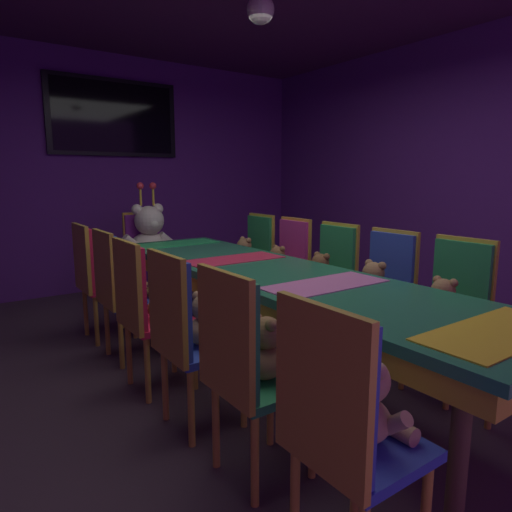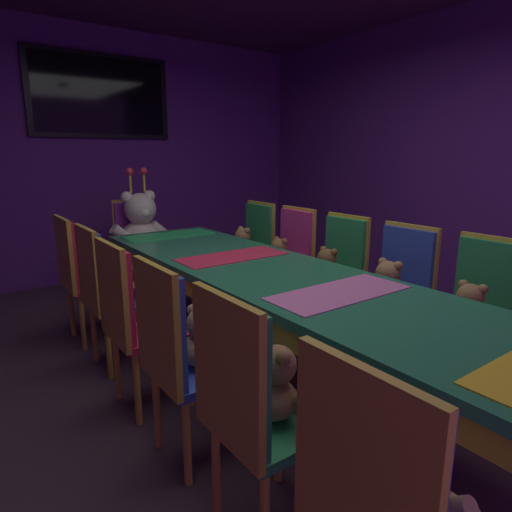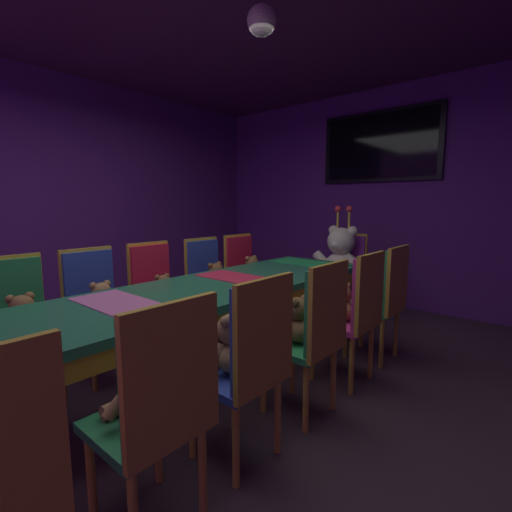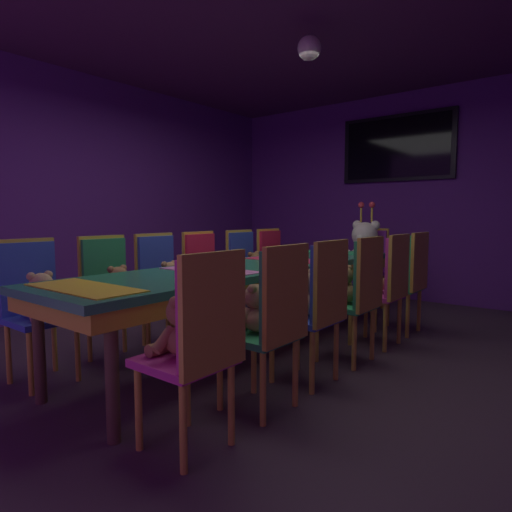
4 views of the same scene
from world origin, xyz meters
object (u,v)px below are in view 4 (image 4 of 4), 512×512
teddy_left_4 (255,268)px  pendant_light (309,48)px  chair_right_0 (202,334)px  teddy_right_3 (343,287)px  chair_right_4 (390,279)px  teddy_right_4 (374,280)px  teddy_right_2 (302,296)px  chair_right_1 (275,313)px  teddy_right_5 (396,272)px  teddy_left_2 (171,280)px  chair_right_3 (360,288)px  chair_left_4 (245,266)px  teddy_right_0 (181,330)px  king_teddy_bear (364,250)px  teddy_left_1 (119,288)px  throne_chair (370,260)px  teddy_left_5 (283,263)px  chair_left_1 (109,285)px  chair_left_0 (32,295)px  teddy_right_1 (255,311)px  banquet_table (252,274)px  teddy_left_0 (42,298)px  chair_left_3 (204,271)px  chair_left_5 (273,261)px  chair_right_5 (411,273)px  wall_tv (397,148)px  teddy_left_3 (214,274)px  chair_right_2 (321,298)px

teddy_left_4 → pendant_light: (0.89, -0.38, 1.96)m
chair_right_0 → pendant_light: (-0.59, 1.88, 1.95)m
teddy_right_3 → chair_right_4: 0.59m
teddy_right_4 → teddy_right_2: bearing=88.8°
chair_right_1 → teddy_right_5: chair_right_1 is taller
teddy_left_2 → chair_right_3: 1.62m
teddy_left_4 → teddy_right_4: bearing=-0.1°
chair_left_4 → teddy_right_4: bearing=-0.1°
teddy_right_0 → king_teddy_bear: size_ratio=0.38×
teddy_left_1 → throne_chair: 3.21m
teddy_left_5 → king_teddy_bear: king_teddy_bear is taller
chair_left_4 → chair_right_1: 2.34m
chair_left_1 → chair_right_0: 1.73m
chair_left_0 → chair_left_4: (0.02, 2.28, 0.00)m
teddy_left_4 → pendant_light: pendant_light is taller
teddy_right_1 → teddy_right_4: bearing=-90.2°
banquet_table → throne_chair: bearing=90.0°
teddy_right_3 → teddy_right_4: bearing=-90.5°
teddy_left_4 → teddy_left_0: bearing=-90.6°
throne_chair → teddy_right_5: bearing=36.8°
chair_left_3 → chair_left_5: 1.14m
chair_right_1 → teddy_right_3: chair_right_1 is taller
chair_right_5 → wall_tv: 2.40m
teddy_left_3 → chair_right_4: 1.64m
teddy_left_5 → chair_right_1: bearing=-56.1°
teddy_left_2 → teddy_right_2: (1.35, 0.00, 0.01)m
chair_left_3 → teddy_left_4: bearing=72.8°
teddy_left_1 → chair_right_1: (1.49, 0.00, 0.01)m
chair_right_0 → king_teddy_bear: 3.65m
teddy_right_2 → teddy_right_3: (0.02, 0.57, -0.01)m
teddy_right_4 → teddy_left_4: bearing=-0.1°
teddy_right_3 → teddy_right_4: teddy_right_3 is taller
banquet_table → king_teddy_bear: (0.00, 2.15, 0.07)m
banquet_table → teddy_right_3: size_ratio=11.26×
teddy_left_1 → chair_left_5: bearing=93.8°
chair_right_1 → teddy_right_1: bearing=0.0°
teddy_right_1 → king_teddy_bear: size_ratio=0.37×
chair_left_3 → teddy_right_5: size_ratio=3.08×
teddy_left_5 → chair_right_4: size_ratio=0.33×
teddy_left_0 → chair_right_2: 1.87m
teddy_right_3 → teddy_right_5: bearing=-90.0°
chair_right_0 → chair_left_5: bearing=-59.7°
teddy_left_3 → chair_right_0: chair_right_0 is taller
chair_left_0 → chair_left_4: 2.28m
chair_right_3 → wall_tv: wall_tv is taller
teddy_left_4 → teddy_right_0: teddy_right_0 is taller
teddy_left_2 → chair_right_1: chair_right_1 is taller
chair_left_4 → chair_right_5: (1.63, 0.54, 0.00)m
chair_right_0 → teddy_right_3: bearing=-85.3°
chair_left_3 → chair_left_5: same height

